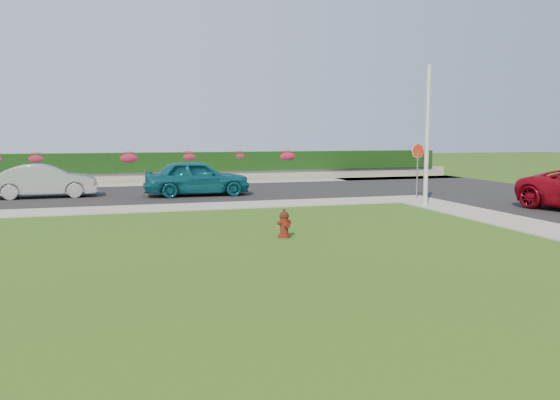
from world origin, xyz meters
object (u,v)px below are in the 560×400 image
object	(u,v)px
utility_pole	(427,137)
sedan_teal	(197,178)
sedan_silver	(45,181)
stop_sign	(418,158)
fire_hydrant	(284,224)

from	to	relation	value
utility_pole	sedan_teal	bearing A→B (deg)	142.44
sedan_silver	stop_sign	bearing A→B (deg)	-109.05
sedan_teal	utility_pole	xyz separation A→B (m)	(7.82, -6.02, 1.81)
fire_hydrant	sedan_teal	bearing A→B (deg)	80.23
fire_hydrant	sedan_teal	distance (m)	10.52
sedan_silver	utility_pole	xyz separation A→B (m)	(14.21, -7.09, 1.89)
sedan_teal	utility_pole	world-z (taller)	utility_pole
utility_pole	stop_sign	size ratio (longest dim) A/B	2.23
sedan_silver	utility_pole	bearing A→B (deg)	-118.42
fire_hydrant	sedan_silver	bearing A→B (deg)	107.58
stop_sign	fire_hydrant	bearing A→B (deg)	-126.74
fire_hydrant	sedan_silver	size ratio (longest dim) A/B	0.18
sedan_teal	stop_sign	world-z (taller)	stop_sign
fire_hydrant	stop_sign	size ratio (longest dim) A/B	0.32
sedan_teal	sedan_silver	size ratio (longest dim) A/B	1.08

